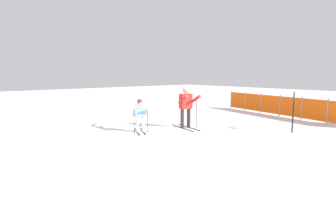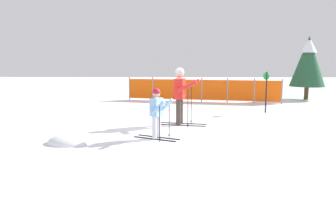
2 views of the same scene
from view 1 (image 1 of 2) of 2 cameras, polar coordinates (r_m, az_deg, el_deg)
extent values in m
plane|color=white|center=(10.77, 2.93, -4.26)|extent=(60.00, 60.00, 0.00)
cube|color=black|center=(10.81, 4.51, -4.18)|extent=(1.61, 0.36, 0.02)
cube|color=black|center=(10.65, 3.12, -4.35)|extent=(1.61, 0.36, 0.02)
cylinder|color=#3F332D|center=(10.74, 4.53, -2.11)|extent=(0.15, 0.15, 0.77)
cylinder|color=#3F332D|center=(10.58, 3.14, -2.25)|extent=(0.15, 0.15, 0.77)
cube|color=red|center=(10.56, 3.87, 1.49)|extent=(0.36, 0.52, 0.60)
cylinder|color=red|center=(10.50, 6.07, 1.96)|extent=(0.61, 0.23, 0.39)
cylinder|color=red|center=(10.16, 3.31, 1.81)|extent=(0.61, 0.23, 0.39)
sphere|color=#D8AD8C|center=(10.53, 3.89, 3.94)|extent=(0.26, 0.26, 0.26)
sphere|color=silver|center=(10.52, 3.90, 4.19)|extent=(0.27, 0.27, 0.27)
cylinder|color=black|center=(10.55, 6.22, -1.24)|extent=(0.02, 0.02, 1.20)
cylinder|color=black|center=(10.65, 6.18, -4.11)|extent=(0.07, 0.07, 0.01)
cylinder|color=black|center=(10.20, 3.29, -1.51)|extent=(0.02, 0.02, 1.20)
cylinder|color=black|center=(10.30, 3.27, -4.48)|extent=(0.07, 0.07, 0.01)
cube|color=black|center=(10.05, -5.46, -5.09)|extent=(1.09, 0.54, 0.02)
cube|color=black|center=(10.01, -6.73, -5.16)|extent=(1.09, 0.54, 0.02)
cylinder|color=silver|center=(9.99, -5.48, -3.47)|extent=(0.11, 0.11, 0.56)
cylinder|color=silver|center=(9.95, -6.75, -3.53)|extent=(0.11, 0.11, 0.56)
cube|color=#8CBFF2|center=(9.89, -6.16, -0.68)|extent=(0.33, 0.40, 0.43)
cylinder|color=#8CBFF2|center=(9.76, -4.74, -0.64)|extent=(0.39, 0.24, 0.37)
cylinder|color=#8CBFF2|center=(9.69, -7.27, -0.73)|extent=(0.39, 0.24, 0.37)
sphere|color=#D8AD8C|center=(9.85, -6.18, 1.21)|extent=(0.19, 0.19, 0.19)
sphere|color=red|center=(9.84, -6.19, 1.40)|extent=(0.20, 0.20, 0.20)
cylinder|color=black|center=(9.77, -4.44, -2.90)|extent=(0.02, 0.02, 0.87)
cylinder|color=black|center=(9.85, -4.42, -5.04)|extent=(0.07, 0.07, 0.01)
cylinder|color=black|center=(9.69, -7.39, -3.03)|extent=(0.02, 0.02, 0.87)
cylinder|color=black|center=(9.77, -7.36, -5.19)|extent=(0.07, 0.07, 0.01)
cylinder|color=gray|center=(17.09, 13.56, 1.83)|extent=(0.06, 0.06, 1.14)
cylinder|color=gray|center=(16.23, 16.44, 1.44)|extent=(0.06, 0.06, 1.14)
cylinder|color=gray|center=(15.41, 19.64, 1.00)|extent=(0.06, 0.06, 1.14)
cylinder|color=gray|center=(14.65, 23.18, 0.52)|extent=(0.06, 0.06, 1.14)
cylinder|color=gray|center=(13.95, 27.09, -0.02)|extent=(0.06, 0.06, 1.14)
cylinder|color=gray|center=(13.33, 31.38, -0.62)|extent=(0.06, 0.06, 1.14)
cube|color=#F7590E|center=(16.65, 14.96, 1.64)|extent=(1.19, 0.27, 0.95)
cube|color=#F7590E|center=(15.81, 18.00, 1.23)|extent=(1.19, 0.27, 0.95)
cube|color=#F7590E|center=(15.02, 21.36, 0.76)|extent=(1.19, 0.27, 0.95)
cube|color=#F7590E|center=(14.29, 25.08, 0.25)|extent=(1.19, 0.27, 0.95)
cube|color=#F7590E|center=(13.63, 29.18, -0.31)|extent=(1.19, 0.27, 0.95)
cylinder|color=black|center=(10.75, 25.60, -0.89)|extent=(0.05, 0.05, 1.53)
cylinder|color=green|center=(10.72, 25.76, 2.32)|extent=(0.17, 0.25, 0.28)
ellipsoid|color=white|center=(11.49, -13.77, -3.73)|extent=(1.07, 0.91, 0.43)
camera|label=2|loc=(7.96, -58.40, 1.87)|focal=35.00mm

